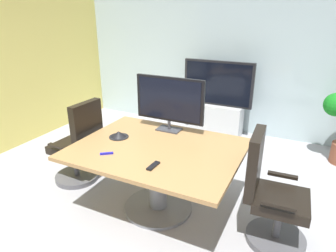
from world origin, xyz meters
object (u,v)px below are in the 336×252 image
(tv_monitor, at_px, (170,101))
(conference_phone, at_px, (119,135))
(office_chair_right, at_px, (270,199))
(conference_table, at_px, (158,163))
(wall_display_unit, at_px, (216,110))
(office_chair_left, at_px, (79,149))
(remote_control, at_px, (153,166))

(tv_monitor, distance_m, conference_phone, 0.70)
(office_chair_right, distance_m, tv_monitor, 1.49)
(tv_monitor, bearing_deg, conference_table, -78.82)
(conference_phone, bearing_deg, office_chair_right, -0.16)
(tv_monitor, height_order, wall_display_unit, tv_monitor)
(office_chair_left, xyz_separation_m, conference_phone, (0.65, -0.03, 0.33))
(office_chair_left, distance_m, remote_control, 1.43)
(office_chair_left, height_order, tv_monitor, tv_monitor)
(conference_table, bearing_deg, conference_phone, 175.22)
(conference_table, xyz_separation_m, office_chair_left, (-1.16, 0.08, -0.11))
(office_chair_left, relative_size, wall_display_unit, 0.83)
(office_chair_left, height_order, remote_control, office_chair_left)
(tv_monitor, relative_size, remote_control, 4.94)
(conference_table, bearing_deg, remote_control, -67.14)
(office_chair_left, relative_size, tv_monitor, 1.30)
(tv_monitor, xyz_separation_m, remote_control, (0.26, -0.87, -0.35))
(tv_monitor, bearing_deg, office_chair_left, -158.61)
(conference_table, distance_m, office_chair_right, 1.17)
(wall_display_unit, relative_size, conference_phone, 5.95)
(conference_table, distance_m, wall_display_unit, 2.37)
(conference_table, xyz_separation_m, conference_phone, (-0.51, 0.04, 0.22))
(conference_table, relative_size, tv_monitor, 2.03)
(conference_table, relative_size, wall_display_unit, 1.30)
(conference_table, xyz_separation_m, remote_control, (0.16, -0.38, 0.20))
(conference_table, relative_size, conference_phone, 7.77)
(office_chair_right, bearing_deg, conference_phone, 86.84)
(office_chair_left, distance_m, tv_monitor, 1.32)
(conference_table, relative_size, office_chair_right, 1.57)
(office_chair_right, relative_size, conference_phone, 4.95)
(office_chair_left, bearing_deg, wall_display_unit, 157.25)
(conference_table, distance_m, office_chair_left, 1.17)
(wall_display_unit, bearing_deg, tv_monitor, -90.27)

